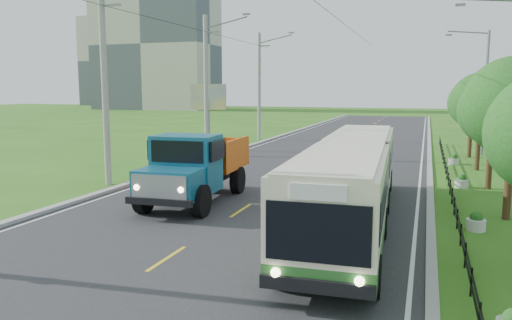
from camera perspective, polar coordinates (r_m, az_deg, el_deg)
The scene contains 23 objects.
ground at distance 14.72m, azimuth -10.15°, elevation -11.08°, with size 240.00×240.00×0.00m, color #2E5E16.
road at distance 33.19m, azimuth 6.81°, elevation -0.26°, with size 14.00×120.00×0.02m, color #28282B.
curb_left at distance 35.37m, azimuth -4.67°, elevation 0.39°, with size 0.40×120.00×0.15m, color #9E9E99.
curb_right at distance 32.47m, azimuth 19.24°, elevation -0.77°, with size 0.30×120.00×0.10m, color #9E9E99.
edge_line_left at distance 35.17m, azimuth -3.85°, elevation 0.27°, with size 0.12×120.00×0.00m, color silver.
edge_line_right at distance 32.47m, azimuth 18.35°, elevation -0.78°, with size 0.12×120.00×0.00m, color silver.
centre_dash at distance 14.72m, azimuth -10.16°, elevation -11.00°, with size 0.12×2.20×0.00m, color yellow.
railing_right at distance 26.53m, azimuth 21.13°, elevation -2.22°, with size 0.04×40.00×0.60m, color black.
pole_near at distance 25.97m, azimuth -16.85°, elevation 8.40°, with size 3.51×0.32×10.00m.
pole_mid at distance 36.40m, azimuth -5.67°, elevation 8.52°, with size 3.51×0.32×10.00m.
pole_far at distance 47.58m, azimuth 0.40°, elevation 8.45°, with size 3.51×0.32×10.00m.
tree_fourth at distance 26.46m, azimuth 25.51°, elevation 4.68°, with size 3.24×3.31×5.40m.
tree_fifth at distance 32.41m, azimuth 24.36°, elevation 5.71°, with size 3.48×3.52×5.80m.
tree_back at distance 38.40m, azimuth 23.52°, elevation 5.72°, with size 3.30×3.36×5.50m.
streetlight_far at distance 40.30m, azimuth 24.54°, elevation 7.52°, with size 3.02×0.20×9.07m.
planter_near at distance 18.76m, azimuth 23.84°, elevation -6.55°, with size 0.64×0.64×0.67m.
planter_mid at distance 26.57m, azimuth 22.42°, elevation -2.31°, with size 0.64×0.64×0.67m.
planter_far at distance 34.46m, azimuth 21.65°, elevation -0.01°, with size 0.64×0.64×0.67m.
billboard_left at distance 39.66m, azimuth -5.48°, elevation 6.72°, with size 3.00×0.20×5.20m.
apartment_near at distance 124.11m, azimuth -11.33°, elevation 12.67°, with size 28.00×14.00×30.00m, color #B7B2A3.
apartment_far at distance 158.32m, azimuth -14.66°, elevation 10.82°, with size 24.00×14.00×26.00m, color #B7B2A3.
bus at distance 17.94m, azimuth 10.96°, elevation -1.77°, with size 3.19×15.40×2.95m.
dump_truck at distance 21.42m, azimuth -6.90°, elevation -0.35°, with size 3.13×7.20×2.96m.
Camera 1 is at (6.84, -12.12, 4.81)m, focal length 35.00 mm.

